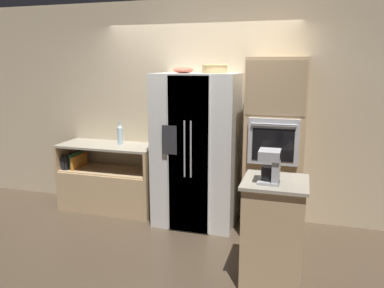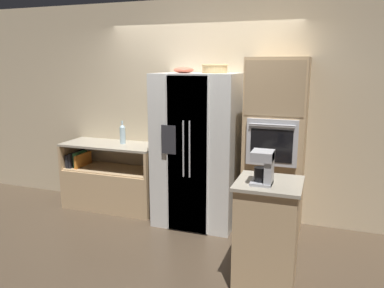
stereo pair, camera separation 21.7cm
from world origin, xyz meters
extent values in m
plane|color=#4C3D2D|center=(0.00, 0.00, 0.00)|extent=(20.00, 20.00, 0.00)
cube|color=beige|center=(0.00, 0.48, 1.40)|extent=(12.00, 0.06, 2.80)
cube|color=tan|center=(-1.21, 0.16, 0.28)|extent=(1.34, 0.57, 0.55)
cube|color=tan|center=(-1.21, 0.16, 0.56)|extent=(1.29, 0.52, 0.02)
cube|color=tan|center=(-1.86, 0.16, 0.72)|extent=(0.04, 0.57, 0.34)
cube|color=tan|center=(-0.56, 0.16, 0.72)|extent=(0.04, 0.57, 0.34)
cube|color=#ADA38E|center=(-1.21, 0.16, 0.91)|extent=(1.34, 0.57, 0.03)
cube|color=black|center=(-1.80, 0.13, 0.66)|extent=(0.04, 0.37, 0.18)
cube|color=black|center=(-1.76, 0.13, 0.67)|extent=(0.03, 0.36, 0.21)
cube|color=#337A4C|center=(-1.71, 0.13, 0.67)|extent=(0.05, 0.26, 0.21)
cube|color=orange|center=(-1.66, 0.13, 0.66)|extent=(0.03, 0.37, 0.18)
cube|color=silver|center=(0.07, 0.09, 0.94)|extent=(1.00, 0.71, 1.89)
cube|color=silver|center=(0.06, -0.27, 0.94)|extent=(0.49, 0.02, 1.85)
cube|color=silver|center=(0.07, -0.27, 0.94)|extent=(0.49, 0.02, 1.85)
cylinder|color=#B2B2B7|center=(0.03, -0.30, 1.04)|extent=(0.02, 0.02, 0.66)
cylinder|color=#B2B2B7|center=(0.11, -0.30, 1.04)|extent=(0.02, 0.02, 0.66)
cube|color=#2D2D33|center=(-0.16, -0.29, 1.13)|extent=(0.18, 0.01, 0.34)
cube|color=tan|center=(1.02, 0.11, 1.03)|extent=(0.66, 0.66, 2.07)
cube|color=silver|center=(1.02, -0.24, 1.17)|extent=(0.54, 0.04, 0.51)
cube|color=black|center=(1.02, -0.26, 1.14)|extent=(0.44, 0.01, 0.36)
cylinder|color=#B2B2B7|center=(1.02, -0.27, 1.37)|extent=(0.48, 0.02, 0.02)
cube|color=tan|center=(1.02, -0.22, 1.74)|extent=(0.62, 0.01, 0.58)
cube|color=tan|center=(1.11, -1.02, 0.48)|extent=(0.53, 0.53, 0.95)
cube|color=#ADA38E|center=(1.11, -1.02, 0.97)|extent=(0.57, 0.58, 0.03)
cylinder|color=tan|center=(0.27, 0.12, 1.93)|extent=(0.30, 0.30, 0.09)
torus|color=tan|center=(0.27, 0.12, 1.98)|extent=(0.31, 0.31, 0.02)
ellipsoid|color=#DB664C|center=(-0.09, 0.04, 1.92)|extent=(0.24, 0.24, 0.07)
cylinder|color=silver|center=(-1.05, 0.22, 1.03)|extent=(0.08, 0.08, 0.23)
cone|color=silver|center=(-1.05, 0.22, 1.17)|extent=(0.08, 0.08, 0.04)
cylinder|color=silver|center=(-1.05, 0.22, 1.21)|extent=(0.03, 0.03, 0.05)
cube|color=#B2B2B7|center=(1.06, -1.11, 0.99)|extent=(0.18, 0.20, 0.02)
cylinder|color=black|center=(1.04, -1.11, 1.07)|extent=(0.11, 0.11, 0.12)
cube|color=#B2B2B7|center=(1.11, -1.11, 1.13)|extent=(0.06, 0.17, 0.29)
cube|color=#B2B2B7|center=(1.06, -1.11, 1.23)|extent=(0.18, 0.20, 0.08)
camera|label=1|loc=(1.30, -4.28, 2.00)|focal=35.00mm
camera|label=2|loc=(1.51, -4.21, 2.00)|focal=35.00mm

